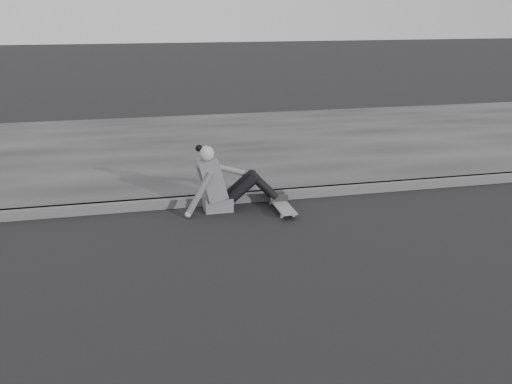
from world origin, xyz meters
TOP-DOWN VIEW (x-y plane):
  - curb at (0.00, 2.58)m, footprint 24.00×0.16m
  - sidewalk at (0.00, 5.60)m, footprint 24.00×6.00m
  - skateboard at (-2.38, 2.09)m, footprint 0.20×0.78m
  - seated_woman at (-3.12, 2.34)m, footprint 1.38×0.46m

SIDE VIEW (x-z plane):
  - curb at x=0.00m, z-range 0.00..0.12m
  - sidewalk at x=0.00m, z-range 0.00..0.12m
  - skateboard at x=-2.38m, z-range 0.03..0.12m
  - seated_woman at x=-3.12m, z-range -0.08..0.80m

